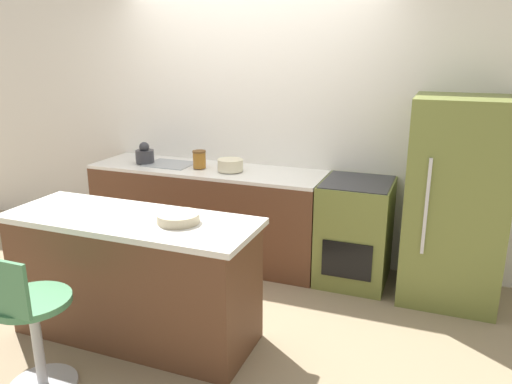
{
  "coord_description": "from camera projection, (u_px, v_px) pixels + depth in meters",
  "views": [
    {
      "loc": [
        1.73,
        -3.69,
        1.97
      ],
      "look_at": [
        0.44,
        -0.38,
        0.92
      ],
      "focal_mm": 35.0,
      "sensor_mm": 36.0,
      "label": 1
    }
  ],
  "objects": [
    {
      "name": "ground_plane",
      "position": [
        225.0,
        275.0,
        4.46
      ],
      "size": [
        14.0,
        14.0,
        0.0
      ],
      "primitive_type": "plane",
      "color": "#998466"
    },
    {
      "name": "wall_back",
      "position": [
        253.0,
        120.0,
        4.71
      ],
      "size": [
        8.0,
        0.06,
        2.6
      ],
      "color": "white",
      "rests_on": "ground_plane"
    },
    {
      "name": "back_counter",
      "position": [
        207.0,
        213.0,
        4.75
      ],
      "size": [
        2.21,
        0.63,
        0.89
      ],
      "color": "brown",
      "rests_on": "ground_plane"
    },
    {
      "name": "kitchen_island",
      "position": [
        134.0,
        277.0,
        3.43
      ],
      "size": [
        1.74,
        0.64,
        0.88
      ],
      "color": "brown",
      "rests_on": "ground_plane"
    },
    {
      "name": "oven_range",
      "position": [
        355.0,
        232.0,
        4.26
      ],
      "size": [
        0.58,
        0.65,
        0.89
      ],
      "color": "olive",
      "rests_on": "ground_plane"
    },
    {
      "name": "refrigerator",
      "position": [
        455.0,
        202.0,
        3.87
      ],
      "size": [
        0.73,
        0.71,
        1.61
      ],
      "color": "olive",
      "rests_on": "ground_plane"
    },
    {
      "name": "stool_chair",
      "position": [
        30.0,
        325.0,
        2.85
      ],
      "size": [
        0.44,
        0.44,
        0.91
      ],
      "color": "#B7B7BC",
      "rests_on": "ground_plane"
    },
    {
      "name": "kettle",
      "position": [
        145.0,
        155.0,
        4.78
      ],
      "size": [
        0.17,
        0.17,
        0.2
      ],
      "color": "#333338",
      "rests_on": "back_counter"
    },
    {
      "name": "mixing_bowl",
      "position": [
        230.0,
        165.0,
        4.48
      ],
      "size": [
        0.23,
        0.23,
        0.11
      ],
      "color": "beige",
      "rests_on": "back_counter"
    },
    {
      "name": "canister_jar",
      "position": [
        199.0,
        159.0,
        4.58
      ],
      "size": [
        0.12,
        0.12,
        0.16
      ],
      "color": "#9E6623",
      "rests_on": "back_counter"
    },
    {
      "name": "fruit_bowl",
      "position": [
        178.0,
        218.0,
        3.19
      ],
      "size": [
        0.27,
        0.27,
        0.06
      ],
      "color": "#C1B28E",
      "rests_on": "kitchen_island"
    }
  ]
}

